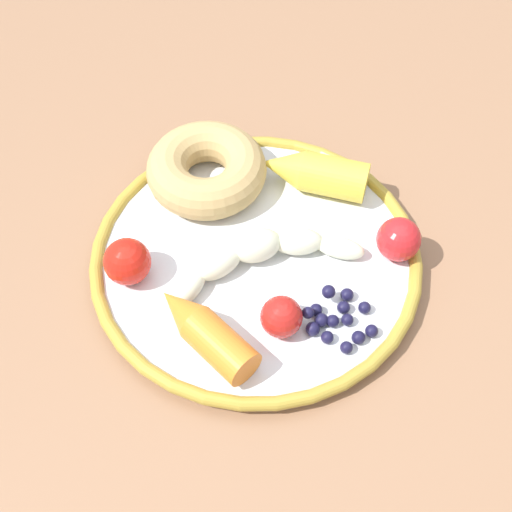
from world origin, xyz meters
TOP-DOWN VIEW (x-y plane):
  - ground_plane at (0.00, 0.00)m, footprint 6.00×6.00m
  - dining_table at (0.00, 0.00)m, footprint 1.01×0.77m
  - plate at (-0.05, 0.01)m, footprint 0.30×0.30m
  - banana at (-0.06, 0.00)m, footprint 0.10×0.17m
  - carrot_orange at (-0.14, 0.04)m, footprint 0.09×0.10m
  - carrot_yellow at (0.04, -0.04)m, footprint 0.06×0.11m
  - donut at (0.03, 0.06)m, footprint 0.14×0.14m
  - blueberry_pile at (-0.11, -0.06)m, footprint 0.06×0.06m
  - tomato_near at (-0.12, -0.02)m, footprint 0.04×0.04m
  - tomato_mid at (-0.04, -0.12)m, footprint 0.04×0.04m
  - tomato_far at (-0.08, 0.12)m, footprint 0.04×0.04m

SIDE VIEW (x-z plane):
  - ground_plane at x=0.00m, z-range 0.00..0.00m
  - dining_table at x=0.00m, z-range 0.26..0.96m
  - plate at x=-0.05m, z-range 0.71..0.72m
  - blueberry_pile at x=-0.11m, z-range 0.71..0.73m
  - banana at x=-0.06m, z-range 0.71..0.74m
  - carrot_orange at x=-0.14m, z-range 0.72..0.75m
  - tomato_near at x=-0.12m, z-range 0.72..0.75m
  - carrot_yellow at x=0.04m, z-range 0.72..0.76m
  - tomato_mid at x=-0.04m, z-range 0.72..0.76m
  - donut at x=0.03m, z-range 0.72..0.76m
  - tomato_far at x=-0.08m, z-range 0.72..0.76m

